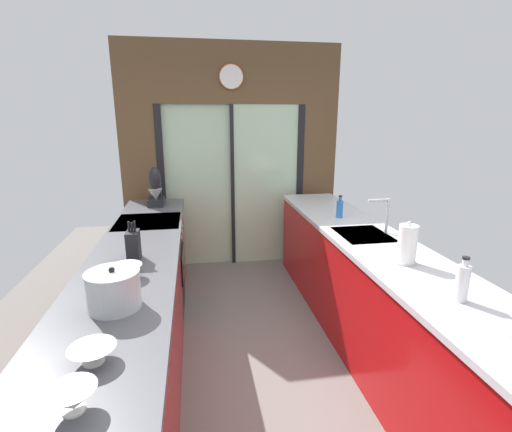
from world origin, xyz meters
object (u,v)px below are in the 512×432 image
(soap_bottle_near, at_px, (462,282))
(stock_pot, at_px, (114,290))
(mixing_bowl_far, at_px, (127,271))
(soap_bottle_far, at_px, (340,208))
(stand_mixer, at_px, (156,191))
(oven_range, at_px, (152,268))
(mixing_bowl_mid, at_px, (93,354))
(mixing_bowl_near, at_px, (72,399))
(paper_towel_roll, at_px, (407,245))
(knife_block, at_px, (133,245))

(soap_bottle_near, bearing_deg, stock_pot, 172.89)
(mixing_bowl_far, relative_size, soap_bottle_far, 0.86)
(stand_mixer, bearing_deg, soap_bottle_near, -54.71)
(oven_range, xyz_separation_m, mixing_bowl_mid, (0.02, -2.08, 0.50))
(stand_mixer, relative_size, soap_bottle_far, 1.94)
(oven_range, distance_m, stand_mixer, 0.90)
(mixing_bowl_mid, height_order, stand_mixer, stand_mixer)
(oven_range, height_order, stand_mixer, stand_mixer)
(stock_pot, bearing_deg, soap_bottle_far, 39.49)
(stand_mixer, bearing_deg, mixing_bowl_near, -90.00)
(paper_towel_roll, bearing_deg, mixing_bowl_mid, -157.21)
(soap_bottle_near, height_order, soap_bottle_far, soap_bottle_near)
(stock_pot, relative_size, soap_bottle_far, 1.24)
(mixing_bowl_near, relative_size, mixing_bowl_mid, 0.89)
(mixing_bowl_mid, distance_m, mixing_bowl_far, 0.80)
(mixing_bowl_near, bearing_deg, mixing_bowl_far, 90.00)
(soap_bottle_far, bearing_deg, knife_block, -155.65)
(mixing_bowl_near, distance_m, mixing_bowl_far, 1.06)
(mixing_bowl_far, distance_m, paper_towel_roll, 1.78)
(mixing_bowl_near, height_order, stand_mixer, stand_mixer)
(oven_range, bearing_deg, soap_bottle_near, -46.00)
(oven_range, relative_size, mixing_bowl_far, 4.96)
(mixing_bowl_near, bearing_deg, paper_towel_roll, 29.44)
(soap_bottle_near, bearing_deg, mixing_bowl_mid, -172.94)
(mixing_bowl_near, bearing_deg, soap_bottle_far, 50.59)
(knife_block, relative_size, soap_bottle_near, 1.10)
(mixing_bowl_mid, height_order, stock_pot, stock_pot)
(mixing_bowl_mid, relative_size, stand_mixer, 0.44)
(mixing_bowl_near, relative_size, knife_block, 0.60)
(mixing_bowl_mid, relative_size, soap_bottle_far, 0.85)
(oven_range, height_order, soap_bottle_far, soap_bottle_far)
(mixing_bowl_near, height_order, soap_bottle_near, soap_bottle_near)
(soap_bottle_near, bearing_deg, stand_mixer, 125.29)
(mixing_bowl_mid, bearing_deg, soap_bottle_near, 7.06)
(stand_mixer, height_order, stock_pot, stand_mixer)
(oven_range, relative_size, mixing_bowl_mid, 4.98)
(mixing_bowl_far, distance_m, stock_pot, 0.36)
(stand_mixer, xyz_separation_m, soap_bottle_far, (1.78, -0.83, -0.07))
(oven_range, bearing_deg, mixing_bowl_near, -89.55)
(knife_block, xyz_separation_m, soap_bottle_near, (1.78, -0.88, 0.00))
(mixing_bowl_near, relative_size, stock_pot, 0.61)
(stand_mixer, xyz_separation_m, paper_towel_roll, (1.78, -1.99, -0.03))
(knife_block, relative_size, stand_mixer, 0.65)
(soap_bottle_far, bearing_deg, mixing_bowl_mid, -132.99)
(knife_block, xyz_separation_m, stand_mixer, (-0.00, 1.63, 0.06))
(mixing_bowl_mid, relative_size, soap_bottle_near, 0.75)
(mixing_bowl_mid, height_order, soap_bottle_near, soap_bottle_near)
(mixing_bowl_far, xyz_separation_m, knife_block, (0.00, 0.30, 0.06))
(oven_range, bearing_deg, soap_bottle_far, -5.51)
(soap_bottle_far, height_order, paper_towel_roll, paper_towel_roll)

